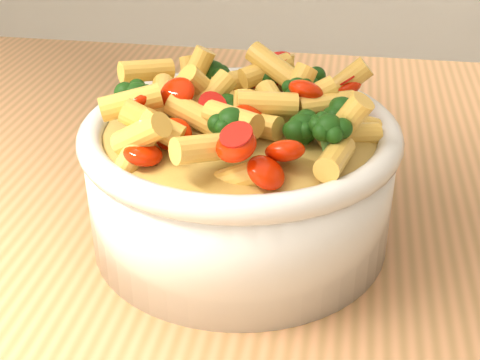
# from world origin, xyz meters

# --- Properties ---
(table) EXTENTS (1.20, 0.80, 0.90)m
(table) POSITION_xyz_m (0.00, 0.00, 0.80)
(table) COLOR tan
(table) RESTS_ON ground
(serving_bowl) EXTENTS (0.24, 0.24, 0.10)m
(serving_bowl) POSITION_xyz_m (0.05, -0.06, 0.95)
(serving_bowl) COLOR silver
(serving_bowl) RESTS_ON table
(pasta_salad) EXTENTS (0.19, 0.19, 0.04)m
(pasta_salad) POSITION_xyz_m (0.05, -0.06, 1.02)
(pasta_salad) COLOR #FFBD50
(pasta_salad) RESTS_ON serving_bowl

